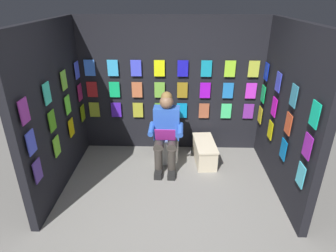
{
  "coord_description": "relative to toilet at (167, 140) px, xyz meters",
  "views": [
    {
      "loc": [
        -0.08,
        2.47,
        2.54
      ],
      "look_at": [
        0.02,
        -1.14,
        0.85
      ],
      "focal_mm": 30.7,
      "sensor_mm": 36.0,
      "label": 1
    }
  ],
  "objects": [
    {
      "name": "ground_plane",
      "position": [
        -0.05,
        1.72,
        -0.33
      ],
      "size": [
        30.0,
        30.0,
        0.0
      ],
      "primitive_type": "plane",
      "color": "gray"
    },
    {
      "name": "display_wall_right",
      "position": [
        1.49,
        0.68,
        0.79
      ],
      "size": [
        0.14,
        2.08,
        2.24
      ],
      "color": "black",
      "rests_on": "ground"
    },
    {
      "name": "display_wall_left",
      "position": [
        -1.6,
        0.68,
        0.79
      ],
      "size": [
        0.14,
        2.08,
        2.24
      ],
      "color": "black",
      "rests_on": "ground"
    },
    {
      "name": "comic_longbox_near",
      "position": [
        -0.61,
        0.1,
        -0.15
      ],
      "size": [
        0.37,
        0.74,
        0.35
      ],
      "rotation": [
        0.0,
        0.0,
        0.08
      ],
      "color": "beige",
      "rests_on": "ground"
    },
    {
      "name": "display_wall_back",
      "position": [
        -0.05,
        -0.4,
        0.79
      ],
      "size": [
        3.09,
        0.14,
        2.24
      ],
      "color": "black",
      "rests_on": "ground"
    },
    {
      "name": "person_reading",
      "position": [
        0.01,
        0.23,
        0.27
      ],
      "size": [
        0.53,
        0.69,
        1.19
      ],
      "rotation": [
        0.0,
        0.0,
        -0.03
      ],
      "color": "blue",
      "rests_on": "ground"
    },
    {
      "name": "toilet",
      "position": [
        0.0,
        0.0,
        0.0
      ],
      "size": [
        0.41,
        0.56,
        0.77
      ],
      "rotation": [
        0.0,
        0.0,
        -0.03
      ],
      "color": "white",
      "rests_on": "ground"
    }
  ]
}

